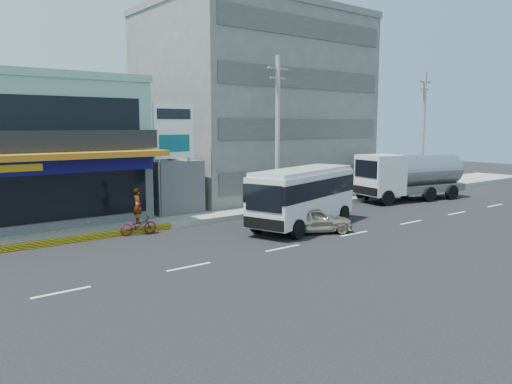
% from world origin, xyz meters
% --- Properties ---
extents(ground, '(120.00, 120.00, 0.00)m').
position_xyz_m(ground, '(0.00, 0.00, 0.00)').
color(ground, black).
rests_on(ground, ground).
extents(sidewalk, '(70.00, 5.00, 0.30)m').
position_xyz_m(sidewalk, '(5.00, 9.50, 0.15)').
color(sidewalk, gray).
rests_on(sidewalk, ground).
extents(shop_building, '(12.40, 11.70, 8.00)m').
position_xyz_m(shop_building, '(-8.00, 13.95, 4.00)').
color(shop_building, '#424247').
rests_on(shop_building, ground).
extents(concrete_building, '(16.00, 12.00, 14.00)m').
position_xyz_m(concrete_building, '(10.00, 15.00, 7.00)').
color(concrete_building, gray).
rests_on(concrete_building, ground).
extents(gap_structure, '(3.00, 6.00, 3.50)m').
position_xyz_m(gap_structure, '(0.00, 12.00, 1.75)').
color(gap_structure, '#424247').
rests_on(gap_structure, ground).
extents(satellite_dish, '(1.50, 1.50, 0.15)m').
position_xyz_m(satellite_dish, '(0.00, 11.00, 3.58)').
color(satellite_dish, slate).
rests_on(satellite_dish, gap_structure).
extents(billboard, '(2.60, 0.18, 6.90)m').
position_xyz_m(billboard, '(-0.50, 9.20, 4.93)').
color(billboard, gray).
rests_on(billboard, ground).
extents(utility_pole_near, '(1.60, 0.30, 10.00)m').
position_xyz_m(utility_pole_near, '(6.00, 7.40, 5.15)').
color(utility_pole_near, '#999993').
rests_on(utility_pole_near, ground).
extents(utility_pole_far, '(1.60, 0.30, 10.00)m').
position_xyz_m(utility_pole_far, '(22.00, 7.40, 5.15)').
color(utility_pole_far, '#999993').
rests_on(utility_pole_far, ground).
extents(minibus, '(8.22, 4.68, 3.28)m').
position_xyz_m(minibus, '(4.00, 2.89, 1.96)').
color(minibus, silver).
rests_on(minibus, ground).
extents(sedan, '(4.38, 3.19, 1.39)m').
position_xyz_m(sedan, '(3.47, 1.50, 0.69)').
color(sedan, '#BAA48E').
rests_on(sedan, ground).
extents(tanker_truck, '(9.26, 4.22, 3.52)m').
position_xyz_m(tanker_truck, '(17.22, 5.34, 1.89)').
color(tanker_truck, silver).
rests_on(tanker_truck, ground).
extents(motorcycle_rider, '(1.96, 0.88, 2.43)m').
position_xyz_m(motorcycle_rider, '(-4.00, 6.80, 0.80)').
color(motorcycle_rider, maroon).
rests_on(motorcycle_rider, ground).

